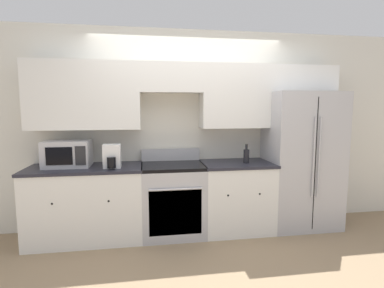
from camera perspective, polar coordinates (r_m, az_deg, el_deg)
ground_plane at (r=3.74m, az=0.79°, el=-18.26°), size 12.00×12.00×0.00m
wall_back at (r=3.95m, az=-0.43°, el=5.55°), size 8.00×0.39×2.60m
lower_cabinets_left at (r=3.88m, az=-19.47°, el=-10.61°), size 1.35×0.64×0.89m
lower_cabinets_right at (r=3.99m, az=8.40°, el=-9.80°), size 0.90×0.64×0.89m
oven_range at (r=3.83m, az=-3.64°, el=-10.38°), size 0.77×0.65×1.05m
refrigerator at (r=4.28m, az=19.96°, el=-2.83°), size 0.93×0.74×1.79m
microwave at (r=3.85m, az=-22.60°, el=-1.69°), size 0.52×0.38×0.31m
bottle at (r=3.86m, az=10.31°, el=-2.18°), size 0.07×0.07×0.24m
paper_towel_holder at (r=3.60m, az=-15.01°, el=-2.40°), size 0.20×0.20×0.28m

